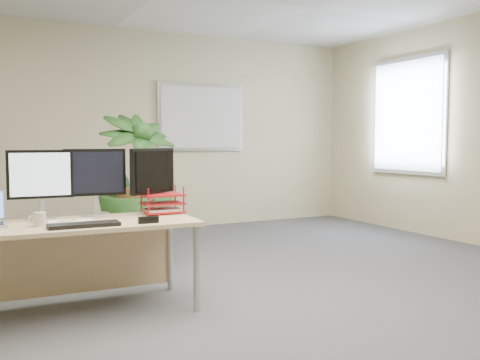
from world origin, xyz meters
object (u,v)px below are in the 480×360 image
desk (72,240)px  floor_plant (136,189)px  monitor_left (40,180)px  monitor_right (95,178)px

desk → floor_plant: 1.45m
desk → monitor_left: size_ratio=3.41×
desk → monitor_right: (0.21, 0.18, 0.43)m
floor_plant → monitor_right: bearing=-121.2°
monitor_right → monitor_left: bearing=-179.8°
desk → floor_plant: size_ratio=1.15×
desk → monitor_right: 0.51m
floor_plant → monitor_right: floor_plant is taller
monitor_left → monitor_right: bearing=0.2°
floor_plant → monitor_left: 1.43m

